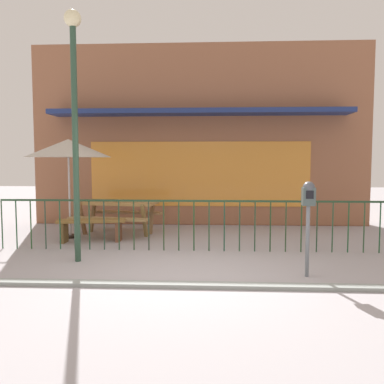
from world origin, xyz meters
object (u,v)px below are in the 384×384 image
at_px(picnic_table_left, 117,208).
at_px(street_lamp, 74,101).
at_px(patio_bench, 91,225).
at_px(parking_meter_near, 308,203).
at_px(patio_umbrella, 68,149).

height_order(picnic_table_left, street_lamp, street_lamp).
xyz_separation_m(patio_bench, parking_meter_near, (3.93, -2.31, 0.73)).
xyz_separation_m(picnic_table_left, street_lamp, (-0.09, -2.50, 2.08)).
xyz_separation_m(picnic_table_left, patio_umbrella, (-0.96, -0.42, 1.35)).
distance_m(patio_umbrella, street_lamp, 2.37).
height_order(patio_umbrella, parking_meter_near, patio_umbrella).
relative_size(picnic_table_left, parking_meter_near, 1.40).
bearing_deg(patio_bench, picnic_table_left, 69.39).
xyz_separation_m(patio_umbrella, parking_meter_near, (4.56, -2.79, -0.88)).
xyz_separation_m(patio_umbrella, patio_bench, (0.63, -0.48, -1.61)).
height_order(patio_bench, street_lamp, street_lamp).
relative_size(picnic_table_left, patio_umbrella, 0.91).
bearing_deg(picnic_table_left, patio_umbrella, -156.62).
bearing_deg(street_lamp, patio_umbrella, 112.93).
bearing_deg(parking_meter_near, picnic_table_left, 138.26).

